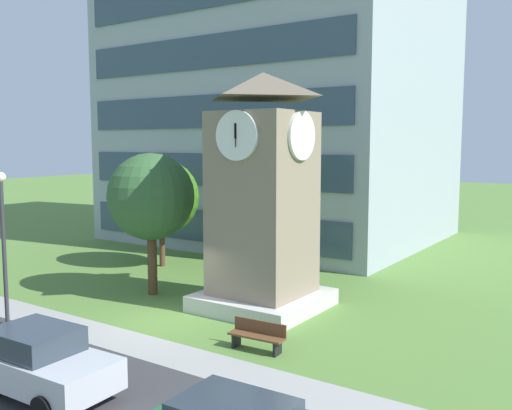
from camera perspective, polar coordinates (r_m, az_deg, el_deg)
name	(u,v)px	position (r m, az deg, el deg)	size (l,w,h in m)	color
ground_plane	(166,320)	(20.66, -9.07, -11.43)	(160.00, 160.00, 0.00)	#567F38
kerb_strip	(117,339)	(19.14, -13.93, -12.98)	(120.00, 1.60, 0.01)	#9E9E99
office_building	(282,68)	(38.33, 2.69, 13.67)	(19.27, 16.06, 22.40)	#9EA8B2
clock_tower	(263,207)	(21.10, 0.70, -0.16)	(4.29, 4.29, 8.84)	gray
park_bench	(258,335)	(17.52, 0.15, -13.05)	(1.83, 0.60, 0.88)	brown
street_lamp	(3,230)	(21.04, -24.21, -2.28)	(0.36, 0.36, 5.29)	#333338
tree_by_building	(161,197)	(28.86, -9.57, 0.81)	(3.84, 3.84, 5.48)	#513823
tree_near_tower	(151,197)	(23.42, -10.57, 0.79)	(3.57, 3.57, 5.87)	#513823
parked_car_silver	(39,362)	(15.48, -21.06, -14.56)	(4.14, 2.15, 1.69)	silver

